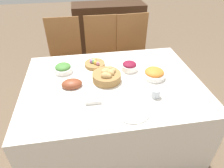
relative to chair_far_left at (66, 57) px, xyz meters
The scene contains 18 objects.
ground_plane 1.16m from the chair_far_left, 63.38° to the right, with size 12.00×12.00×0.00m, color brown.
dining_table 1.04m from the chair_far_left, 63.38° to the right, with size 1.57×1.15×0.73m.
chair_far_left is the anchor object (origin of this frame).
chair_far_right 0.90m from the chair_far_left, ahead, with size 0.45×0.45×1.01m.
chair_far_center 0.48m from the chair_far_left, ahead, with size 0.42×0.42×1.01m.
sideboard 1.18m from the chair_far_left, 53.52° to the left, with size 1.17×0.44×0.93m.
bread_basket 1.01m from the chair_far_left, 64.82° to the right, with size 0.26×0.26×0.12m.
egg_basket 0.73m from the chair_far_left, 61.79° to the right, with size 0.20×0.20×0.08m.
ham_platter 0.97m from the chair_far_left, 83.68° to the right, with size 0.27×0.19×0.08m.
beet_salad_bowl 1.02m from the chair_far_left, 48.78° to the right, with size 0.15×0.15×0.09m.
carrot_bowl 1.26m from the chair_far_left, 47.05° to the right, with size 0.20×0.20×0.09m.
green_salad_bowl 0.72m from the chair_far_left, 88.04° to the right, with size 0.17×0.17×0.08m.
dinner_plate 1.44m from the chair_far_left, 67.68° to the right, with size 0.26×0.26×0.01m.
fork 1.39m from the chair_far_left, 73.71° to the right, with size 0.01×0.17×0.00m.
knife 1.50m from the chair_far_left, 62.13° to the right, with size 0.01×0.17×0.00m.
spoon 1.52m from the chair_far_left, 61.12° to the right, with size 0.01×0.17×0.00m.
drinking_cup 1.42m from the chair_far_left, 56.82° to the right, with size 0.08×0.08×0.07m.
butter_dish 1.21m from the chair_far_left, 77.10° to the right, with size 0.13×0.08×0.03m.
Camera 1 is at (-0.24, -1.44, 1.76)m, focal length 32.00 mm.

